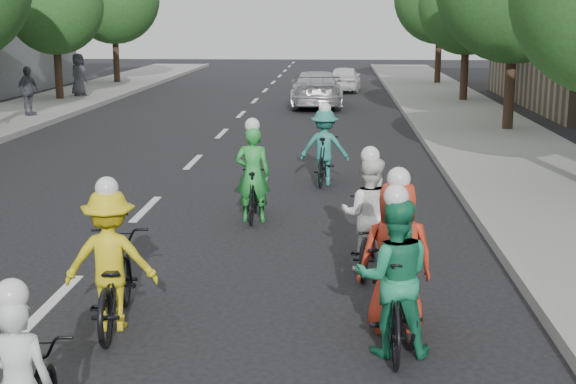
# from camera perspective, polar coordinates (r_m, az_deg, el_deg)

# --- Properties ---
(ground) EXTENTS (120.00, 120.00, 0.00)m
(ground) POSITION_cam_1_polar(r_m,az_deg,el_deg) (10.60, -16.36, -7.49)
(ground) COLOR black
(ground) RESTS_ON ground
(sidewalk_right) EXTENTS (4.00, 80.00, 0.15)m
(sidewalk_right) POSITION_cam_1_polar(r_m,az_deg,el_deg) (20.16, 16.25, 2.02)
(sidewalk_right) COLOR gray
(sidewalk_right) RESTS_ON ground
(curb_right) EXTENTS (0.18, 80.00, 0.18)m
(curb_right) POSITION_cam_1_polar(r_m,az_deg,el_deg) (19.82, 10.74, 2.17)
(curb_right) COLOR #999993
(curb_right) RESTS_ON ground
(tree_l_4) EXTENTS (4.00, 4.00, 5.97)m
(tree_l_4) POSITION_cam_1_polar(r_m,az_deg,el_deg) (35.37, -16.27, 12.57)
(tree_l_4) COLOR black
(tree_l_4) RESTS_ON ground
(tree_r_2) EXTENTS (4.00, 4.00, 5.97)m
(tree_r_2) POSITION_cam_1_polar(r_m,az_deg,el_deg) (34.37, 12.64, 12.78)
(tree_r_2) COLOR black
(tree_r_2) RESTS_ON ground
(cyclist_0) EXTENTS (0.83, 1.79, 1.84)m
(cyclist_0) POSITION_cam_1_polar(r_m,az_deg,el_deg) (8.60, 7.48, -6.86)
(cyclist_0) COLOR black
(cyclist_0) RESTS_ON ground
(cyclist_1) EXTENTS (1.11, 2.02, 1.78)m
(cyclist_1) POSITION_cam_1_polar(r_m,az_deg,el_deg) (9.42, -12.38, -5.61)
(cyclist_1) COLOR black
(cyclist_1) RESTS_ON ground
(cyclist_2) EXTENTS (0.95, 2.01, 1.90)m
(cyclist_2) POSITION_cam_1_polar(r_m,az_deg,el_deg) (9.22, 7.65, -5.76)
(cyclist_2) COLOR black
(cyclist_2) RESTS_ON ground
(cyclist_4) EXTENTS (1.10, 1.80, 1.76)m
(cyclist_4) POSITION_cam_1_polar(r_m,az_deg,el_deg) (17.11, 2.61, 2.81)
(cyclist_4) COLOR black
(cyclist_4) RESTS_ON ground
(cyclist_5) EXTENTS (0.90, 1.92, 1.78)m
(cyclist_5) POSITION_cam_1_polar(r_m,az_deg,el_deg) (11.30, 5.75, -2.48)
(cyclist_5) COLOR black
(cyclist_5) RESTS_ON ground
(cyclist_6) EXTENTS (0.62, 1.52, 1.82)m
(cyclist_6) POSITION_cam_1_polar(r_m,az_deg,el_deg) (14.03, -2.49, 0.48)
(cyclist_6) COLOR black
(cyclist_6) RESTS_ON ground
(follow_car_lead) EXTENTS (2.16, 5.01, 1.44)m
(follow_car_lead) POSITION_cam_1_polar(r_m,az_deg,el_deg) (32.19, 2.04, 7.33)
(follow_car_lead) COLOR silver
(follow_car_lead) RESTS_ON ground
(follow_car_trail) EXTENTS (1.69, 3.70, 1.23)m
(follow_car_trail) POSITION_cam_1_polar(r_m,az_deg,el_deg) (39.27, 4.05, 8.05)
(follow_car_trail) COLOR white
(follow_car_trail) RESTS_ON ground
(spectator_1) EXTENTS (0.75, 1.08, 1.71)m
(spectator_1) POSITION_cam_1_polar(r_m,az_deg,el_deg) (29.55, -18.02, 6.86)
(spectator_1) COLOR #4E4F5C
(spectator_1) RESTS_ON sidewalk_left
(spectator_2) EXTENTS (0.83, 1.03, 1.84)m
(spectator_2) POSITION_cam_1_polar(r_m,az_deg,el_deg) (36.50, -14.67, 8.08)
(spectator_2) COLOR #474953
(spectator_2) RESTS_ON sidewalk_left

